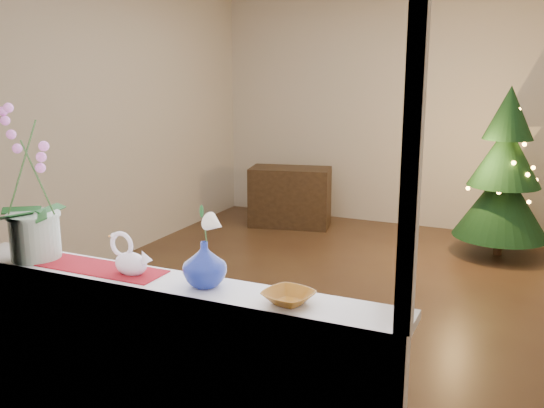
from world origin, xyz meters
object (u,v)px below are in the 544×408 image
at_px(paperweight, 201,280).
at_px(orchid_pot, 30,184).
at_px(amber_dish, 288,298).
at_px(swan, 130,255).
at_px(blue_vase, 205,261).
at_px(side_table, 290,197).
at_px(xmas_tree, 504,173).

bearing_deg(paperweight, orchid_pot, 179.51).
distance_m(paperweight, amber_dish, 0.41).
height_order(swan, blue_vase, blue_vase).
relative_size(orchid_pot, side_table, 0.82).
height_order(amber_dish, side_table, amber_dish).
relative_size(blue_vase, paperweight, 3.19).
bearing_deg(orchid_pot, swan, -0.00).
xyz_separation_m(paperweight, side_table, (-1.38, 4.27, -0.61)).
bearing_deg(blue_vase, xmas_tree, 77.13).
distance_m(swan, amber_dish, 0.78).
height_order(orchid_pot, side_table, orchid_pot).
bearing_deg(xmas_tree, blue_vase, -102.87).
distance_m(orchid_pot, amber_dish, 1.38).
relative_size(blue_vase, side_table, 0.25).
bearing_deg(side_table, swan, -89.35).
height_order(paperweight, side_table, paperweight).
height_order(xmas_tree, side_table, xmas_tree).
xyz_separation_m(orchid_pot, side_table, (-0.45, 4.26, -0.95)).
distance_m(orchid_pot, side_table, 4.39).
xyz_separation_m(amber_dish, side_table, (-1.79, 4.27, -0.60)).
bearing_deg(side_table, paperweight, -84.81).
xyz_separation_m(blue_vase, amber_dish, (0.40, -0.03, -0.09)).
bearing_deg(blue_vase, swan, -177.35).
xyz_separation_m(xmas_tree, side_table, (-2.32, 0.18, -0.49)).
bearing_deg(amber_dish, xmas_tree, 82.63).
bearing_deg(blue_vase, amber_dish, -4.07).
distance_m(paperweight, xmas_tree, 4.20).
relative_size(amber_dish, xmas_tree, 0.10).
xyz_separation_m(amber_dish, xmas_tree, (0.53, 4.09, -0.11)).
distance_m(paperweight, side_table, 4.53).
distance_m(orchid_pot, swan, 0.63).
relative_size(paperweight, amber_dish, 0.43).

